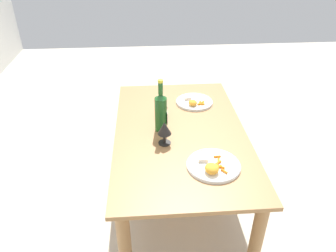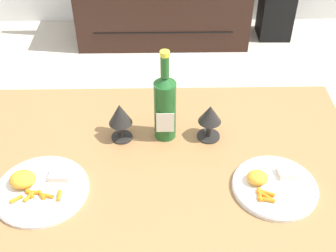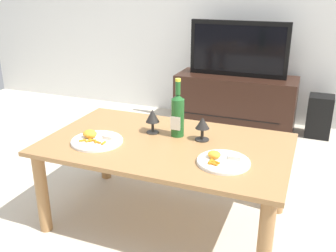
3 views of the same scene
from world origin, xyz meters
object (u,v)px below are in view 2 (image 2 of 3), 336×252
Objects in this scene: goblet_left at (120,116)px; dinner_plate_left at (40,188)px; floor_speaker at (276,10)px; wine_bottle at (165,105)px; dining_table at (159,174)px; goblet_right at (210,116)px; tv_stand at (163,4)px; dinner_plate_right at (273,185)px.

goblet_left is 0.50× the size of dinner_plate_left.
floor_speaker is 1.14× the size of wine_bottle.
wine_bottle reaches higher than dinner_plate_left.
dining_table is 0.27m from goblet_right.
tv_stand is 0.79m from floor_speaker.
goblet_left is 1.08× the size of goblet_right.
wine_bottle is at bearing 33.18° from dinner_plate_left.
dinner_plate_left is at bearing -146.82° from wine_bottle.
dinner_plate_right is at bearing -102.56° from floor_speaker.
goblet_right is (0.18, 0.11, 0.17)m from dining_table.
floor_speaker is at bearing 1.38° from tv_stand.
goblet_left is 0.31m from goblet_right.
floor_speaker is at bearing 76.59° from dinner_plate_right.
dining_table is 1.98m from floor_speaker.
wine_bottle is 0.16m from goblet_left.
goblet_left is 0.35m from dinner_plate_left.
floor_speaker is (0.79, 0.02, -0.06)m from tv_stand.
dinner_plate_right is (0.18, -0.25, -0.08)m from goblet_right.
wine_bottle is 0.49m from dinner_plate_left.
wine_bottle is at bearing 142.34° from dinner_plate_right.
goblet_right is at bearing 126.35° from dinner_plate_right.
floor_speaker is 1.90m from wine_bottle.
dining_table reaches higher than floor_speaker.
dining_table is at bearing -101.41° from wine_bottle.
dining_table is 0.40m from dinner_plate_right.
dinner_plate_right is (0.36, -0.14, 0.09)m from dining_table.
wine_bottle is at bearing -90.15° from tv_stand.
dining_table is 9.30× the size of goblet_left.
goblet_left is at bearing 180.00° from goblet_right.
dinner_plate_left is at bearing 179.90° from dinner_plate_right.
dining_table is 0.41m from dinner_plate_left.
goblet_right reaches higher than tv_stand.
tv_stand is 8.44× the size of goblet_right.
goblet_left is (-0.95, -1.68, 0.42)m from floor_speaker.
floor_speaker is at bearing 60.56° from goblet_left.
dining_table is at bearing -39.67° from goblet_left.
dinner_plate_right reaches higher than floor_speaker.
goblet_right is 0.47× the size of dinner_plate_left.
goblet_right reaches higher than dinner_plate_left.
dinner_plate_left is at bearing -134.37° from goblet_left.
dining_table is at bearing 158.82° from dinner_plate_right.
wine_bottle is at bearing 175.52° from goblet_right.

